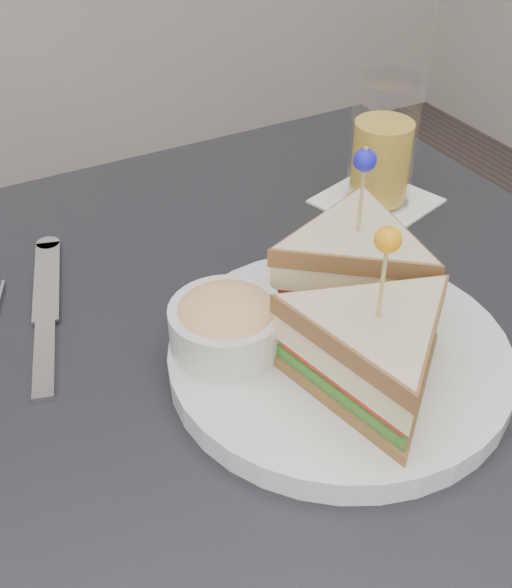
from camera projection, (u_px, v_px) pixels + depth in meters
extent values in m
cube|color=black|center=(252.00, 361.00, 0.66)|extent=(0.80, 0.80, 0.03)
cylinder|color=black|center=(335.00, 337.00, 1.26)|extent=(0.04, 0.04, 0.72)
cylinder|color=silver|center=(339.00, 359.00, 0.62)|extent=(0.34, 0.34, 0.02)
cylinder|color=silver|center=(340.00, 349.00, 0.62)|extent=(0.34, 0.34, 0.01)
cylinder|color=tan|center=(383.00, 281.00, 0.52)|extent=(0.00, 0.00, 0.09)
sphere|color=orange|center=(388.00, 240.00, 0.50)|extent=(0.02, 0.02, 0.02)
cylinder|color=tan|center=(361.00, 198.00, 0.61)|extent=(0.00, 0.00, 0.09)
sphere|color=#1717AF|center=(365.00, 160.00, 0.59)|extent=(0.02, 0.02, 0.02)
cylinder|color=silver|center=(227.00, 329.00, 0.61)|extent=(0.11, 0.11, 0.04)
ellipsoid|color=#E0B772|center=(226.00, 315.00, 0.60)|extent=(0.10, 0.10, 0.04)
cube|color=silver|center=(45.00, 355.00, 0.63)|extent=(0.05, 0.11, 0.01)
cube|color=silver|center=(47.00, 280.00, 0.72)|extent=(0.06, 0.13, 0.00)
cylinder|color=silver|center=(48.00, 244.00, 0.77)|extent=(0.03, 0.03, 0.00)
cube|color=white|center=(376.00, 201.00, 0.85)|extent=(0.14, 0.14, 0.00)
cylinder|color=gold|center=(381.00, 161.00, 0.82)|extent=(0.08, 0.08, 0.09)
cylinder|color=white|center=(383.00, 142.00, 0.81)|extent=(0.09, 0.09, 0.14)
cube|color=white|center=(384.00, 121.00, 0.80)|extent=(0.02, 0.02, 0.02)
cube|color=white|center=(382.00, 134.00, 0.79)|extent=(0.02, 0.02, 0.02)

